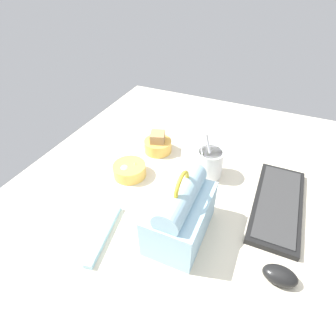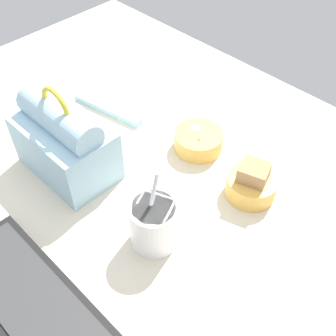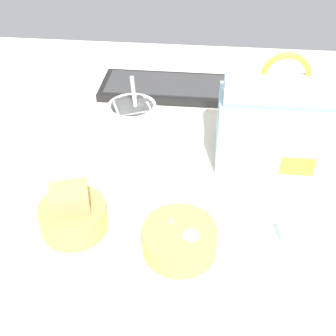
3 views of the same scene
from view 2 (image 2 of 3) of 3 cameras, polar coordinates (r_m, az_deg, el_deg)
desk_surface at (r=87.80cm, az=-5.12°, el=-3.72°), size 140.00×110.00×2.00cm
keyboard at (r=76.13cm, az=-18.21°, el=-16.59°), size 34.22×13.42×2.10cm
lunch_bag at (r=88.35cm, az=-13.82°, el=3.49°), size 20.79×13.36×20.99cm
soup_cup at (r=75.64cm, az=-1.93°, el=-7.45°), size 8.83×8.83×16.28cm
bento_bowl_sandwich at (r=86.01cm, az=11.24°, el=-2.08°), size 10.26×10.26×7.86cm
bento_bowl_snacks at (r=94.51cm, az=4.14°, el=3.78°), size 10.95×10.95×5.07cm
chopstick_case at (r=106.07cm, az=-8.17°, el=7.90°), size 19.82×6.10×1.60cm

